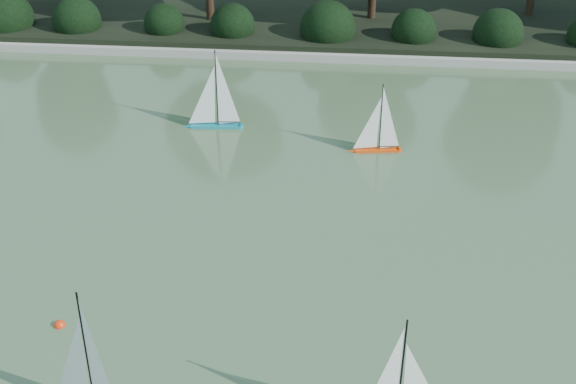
{
  "coord_description": "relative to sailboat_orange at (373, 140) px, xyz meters",
  "views": [
    {
      "loc": [
        0.68,
        -6.6,
        5.64
      ],
      "look_at": [
        -0.15,
        1.83,
        0.7
      ],
      "focal_mm": 45.0,
      "sensor_mm": 36.0,
      "label": 1
    }
  ],
  "objects": [
    {
      "name": "ground",
      "position": [
        -1.04,
        -4.57,
        -0.2
      ],
      "size": [
        80.0,
        80.0,
        0.0
      ],
      "primitive_type": "plane",
      "color": "#384A2C",
      "rests_on": "ground"
    },
    {
      "name": "pond_coping",
      "position": [
        -1.04,
        4.43,
        -0.11
      ],
      "size": [
        40.0,
        0.35,
        0.18
      ],
      "primitive_type": "cube",
      "color": "gray",
      "rests_on": "ground"
    },
    {
      "name": "far_bank",
      "position": [
        -1.04,
        8.43,
        -0.05
      ],
      "size": [
        40.0,
        8.0,
        0.3
      ],
      "primitive_type": "cube",
      "color": "black",
      "rests_on": "ground"
    },
    {
      "name": "shrub_hedge",
      "position": [
        -1.04,
        5.33,
        0.25
      ],
      "size": [
        29.1,
        1.1,
        1.1
      ],
      "color": "black",
      "rests_on": "ground"
    },
    {
      "name": "sailboat_orange",
      "position": [
        0.0,
        0.0,
        0.0
      ],
      "size": [
        0.95,
        0.27,
        1.29
      ],
      "color": "#F4430B",
      "rests_on": "ground"
    },
    {
      "name": "sailboat_teal",
      "position": [
        -2.95,
        0.69,
        0.04
      ],
      "size": [
        1.13,
        0.27,
        1.54
      ],
      "color": "teal",
      "rests_on": "ground"
    },
    {
      "name": "race_buoy",
      "position": [
        -3.68,
        -4.92,
        -0.2
      ],
      "size": [
        0.14,
        0.14,
        0.14
      ],
      "primitive_type": "sphere",
      "color": "red",
      "rests_on": "ground"
    }
  ]
}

